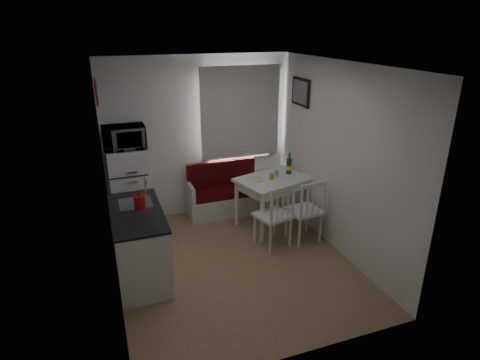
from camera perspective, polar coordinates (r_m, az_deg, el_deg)
The scene contains 22 objects.
floor at distance 5.56m, azimuth -0.89°, elevation -11.63°, with size 3.00×3.50×0.02m, color #94784F.
ceiling at distance 4.68m, azimuth -1.08°, elevation 16.15°, with size 3.00×3.50×0.02m, color white.
wall_back at distance 6.57m, azimuth -5.98°, elevation 6.02°, with size 3.00×0.02×2.60m, color white.
wall_front at distance 3.51m, azimuth 8.48°, elevation -8.33°, with size 3.00×0.02×2.60m, color white.
wall_left at distance 4.73m, azimuth -18.41°, elevation -1.16°, with size 0.02×3.50×2.60m, color white.
wall_right at distance 5.61m, azimuth 13.69°, elevation 2.83°, with size 0.02×3.50×2.60m, color white.
window at distance 6.66m, azimuth -0.11°, elevation 9.23°, with size 1.22×0.06×1.47m, color white.
curtain at distance 6.59m, azimuth 0.09°, elevation 9.54°, with size 1.35×0.02×1.50m, color white.
kitchen_counter at distance 5.25m, azimuth -14.12°, elevation -8.68°, with size 0.62×1.32×1.16m.
wall_sign at distance 5.92m, azimuth -19.75°, elevation 11.65°, with size 0.40×0.40×0.03m, color #193D9A.
picture_frame at distance 6.34m, azimuth 8.60°, elevation 12.28°, with size 0.04×0.52×0.42m, color black.
bench at distance 6.78m, azimuth -2.26°, elevation -2.43°, with size 1.24×0.48×0.89m.
dining_table at distance 6.23m, azimuth 4.71°, elevation -0.51°, with size 1.25×1.03×0.80m.
chair_left at distance 5.62m, azimuth 5.17°, elevation -4.26°, with size 0.56×0.55×0.53m.
chair_right at distance 5.83m, azimuth 9.64°, elevation -3.52°, with size 0.50×0.48×0.52m.
fridge at distance 6.27m, azimuth -15.45°, elevation -1.45°, with size 0.54×0.54×1.35m, color white.
microwave at distance 5.96m, azimuth -16.19°, elevation 5.84°, with size 0.59×0.40×0.33m, color white.
kettle at distance 4.99m, azimuth -14.11°, elevation -3.09°, with size 0.17×0.17×0.23m, color #A6110D.
wine_bottle at distance 6.35m, azimuth 7.00°, elevation 2.37°, with size 0.09×0.09×0.34m, color #15441E, non-canonical shape.
drinking_glass_orange at distance 6.11m, azimuth 4.52°, elevation 0.50°, with size 0.06×0.06×0.10m, color orange.
drinking_glass_blue at distance 6.25m, azimuth 5.23°, elevation 0.91°, with size 0.06×0.06×0.09m, color #79A9CF.
plate at distance 6.09m, azimuth 2.09°, elevation 0.07°, with size 0.24×0.24×0.02m, color white.
Camera 1 is at (-1.51, -4.41, 3.02)m, focal length 30.00 mm.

